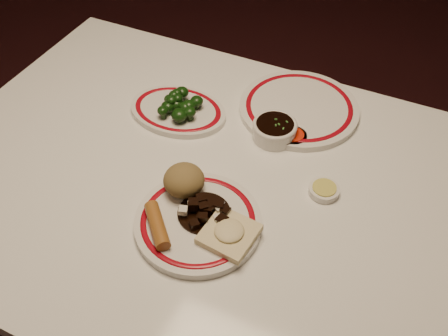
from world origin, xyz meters
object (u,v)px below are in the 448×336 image
Objects in this scene: fried_wonton at (229,233)px; broccoli_pile at (179,104)px; main_plate at (198,222)px; soy_bowl at (274,130)px; stirfry_heap at (206,211)px; rice_mound at (184,180)px; spring_roll at (157,225)px; broccoli_plate at (178,111)px; dining_table at (199,203)px.

broccoli_pile reaches higher than fried_wonton.
main_plate is 2.61× the size of broccoli_pile.
stirfry_heap is at bearing -96.78° from soy_bowl.
spring_roll is (0.00, -0.11, -0.02)m from rice_mound.
broccoli_plate is (-0.14, 0.34, -0.02)m from spring_roll.
stirfry_heap is 0.29m from soy_bowl.
broccoli_pile reaches higher than dining_table.
soy_bowl reaches higher than main_plate.
spring_roll reaches higher than main_plate.
spring_roll is 0.42× the size of broccoli_plate.
rice_mound is 0.27m from soy_bowl.
fried_wonton is at bearing -47.08° from broccoli_plate.
soy_bowl is at bearing 67.38° from rice_mound.
soy_bowl is at bearing 6.74° from broccoli_pile.
broccoli_pile is at bearing 129.10° from dining_table.
spring_roll is (-0.06, -0.05, 0.02)m from main_plate.
stirfry_heap is at bearing -53.83° from dining_table.
broccoli_pile is (-0.13, 0.22, -0.01)m from rice_mound.
rice_mound is at bearing -86.37° from dining_table.
spring_roll is 0.95× the size of stirfry_heap.
soy_bowl is (0.03, 0.28, -0.01)m from stirfry_heap.
stirfry_heap is at bearing -29.29° from rice_mound.
dining_table is 11.43× the size of fried_wonton.
dining_table is 0.24m from broccoli_plate.
spring_roll is at bearing -67.22° from broccoli_plate.
rice_mound reaches higher than main_plate.
fried_wonton is 0.97× the size of stirfry_heap.
broccoli_pile is 1.07× the size of soy_bowl.
main_plate is 0.09m from rice_mound.
rice_mound is at bearing 152.96° from fried_wonton.
stirfry_heap is at bearing -52.00° from broccoli_pile.
dining_table is 11.95× the size of soy_bowl.
rice_mound reaches higher than broccoli_pile.
broccoli_pile is (0.01, -0.01, 0.03)m from broccoli_plate.
rice_mound is at bearing 136.29° from main_plate.
main_plate is 2.70× the size of spring_roll.
broccoli_pile is (-0.13, 0.33, 0.00)m from spring_roll.
soy_bowl is at bearing 81.93° from main_plate.
rice_mound reaches higher than dining_table.
broccoli_plate is (-0.27, 0.29, -0.02)m from fried_wonton.
broccoli_pile is (-0.13, 0.16, 0.13)m from dining_table.
soy_bowl reaches higher than broccoli_plate.
broccoli_pile reaches higher than soy_bowl.
dining_table is at bearing 47.99° from spring_roll.
spring_roll is 0.14m from fried_wonton.
fried_wonton reaches higher than main_plate.
dining_table is 0.24m from broccoli_pile.
stirfry_heap is at bearing 63.53° from main_plate.
broccoli_pile is at bearing 124.83° from main_plate.
stirfry_heap reaches higher than spring_roll.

